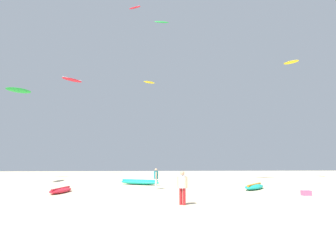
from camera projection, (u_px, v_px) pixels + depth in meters
The scene contains 13 objects.
ground_plane at pixel (215, 222), 9.81m from camera, with size 120.00×120.00×0.00m, color beige.
person_foreground at pixel (182, 185), 13.83m from camera, with size 0.47×0.38×1.67m.
person_left at pixel (156, 177), 22.06m from camera, with size 0.37×0.54×1.63m.
kite_grounded_near at pixel (254, 187), 21.79m from camera, with size 3.03×3.52×0.46m.
kite_grounded_mid at pixel (140, 182), 26.27m from camera, with size 4.18×3.05×0.51m.
kite_grounded_far at pixel (61, 190), 19.21m from camera, with size 1.27×3.15×0.40m.
cooler_box at pixel (306, 193), 17.60m from camera, with size 0.56×0.36×0.32m, color #E5598C.
kite_aloft_1 at pixel (291, 62), 39.91m from camera, with size 1.90×2.01×0.43m.
kite_aloft_4 at pixel (162, 22), 41.35m from camera, with size 2.22×0.72×0.53m.
kite_aloft_5 at pixel (19, 90), 37.83m from camera, with size 3.14×2.66×0.74m.
kite_aloft_6 at pixel (72, 80), 51.06m from camera, with size 3.66×3.54×0.50m.
kite_aloft_7 at pixel (149, 82), 52.39m from camera, with size 2.45×1.72×0.36m.
kite_aloft_8 at pixel (135, 8), 43.90m from camera, with size 2.09×1.51×0.35m.
Camera 1 is at (-2.49, -10.01, 2.08)m, focal length 29.59 mm.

